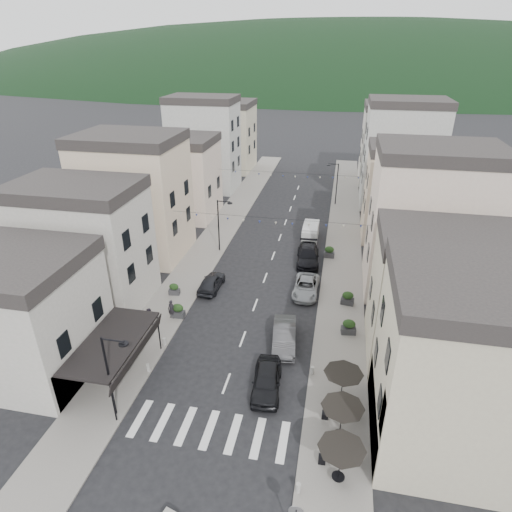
{
  "coord_description": "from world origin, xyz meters",
  "views": [
    {
      "loc": [
        6.38,
        -15.48,
        20.98
      ],
      "look_at": [
        -0.47,
        18.72,
        3.5
      ],
      "focal_mm": 30.0,
      "sensor_mm": 36.0,
      "label": 1
    }
  ],
  "objects_px": {
    "parked_car_e": "(211,282)",
    "pedestrian_a": "(171,309)",
    "parked_car_c": "(306,287)",
    "parked_car_b": "(284,336)",
    "parked_car_d": "(308,256)",
    "pedestrian_b": "(150,318)",
    "delivery_van": "(310,232)",
    "parked_car_a": "(267,380)"
  },
  "relations": [
    {
      "from": "parked_car_e",
      "to": "pedestrian_a",
      "type": "height_order",
      "value": "pedestrian_a"
    },
    {
      "from": "parked_car_c",
      "to": "pedestrian_a",
      "type": "distance_m",
      "value": 12.45
    },
    {
      "from": "parked_car_b",
      "to": "parked_car_d",
      "type": "distance_m",
      "value": 14.18
    },
    {
      "from": "parked_car_b",
      "to": "parked_car_c",
      "type": "relative_size",
      "value": 1.01
    },
    {
      "from": "parked_car_b",
      "to": "parked_car_d",
      "type": "relative_size",
      "value": 0.87
    },
    {
      "from": "pedestrian_b",
      "to": "parked_car_c",
      "type": "bearing_deg",
      "value": 49.39
    },
    {
      "from": "parked_car_c",
      "to": "delivery_van",
      "type": "height_order",
      "value": "delivery_van"
    },
    {
      "from": "parked_car_a",
      "to": "parked_car_d",
      "type": "xyz_separation_m",
      "value": [
        1.04,
        19.14,
        0.02
      ]
    },
    {
      "from": "parked_car_c",
      "to": "delivery_van",
      "type": "relative_size",
      "value": 1.11
    },
    {
      "from": "parked_car_e",
      "to": "pedestrian_b",
      "type": "xyz_separation_m",
      "value": [
        -3.14,
        -6.82,
        0.22
      ]
    },
    {
      "from": "parked_car_e",
      "to": "delivery_van",
      "type": "height_order",
      "value": "delivery_van"
    },
    {
      "from": "parked_car_b",
      "to": "parked_car_a",
      "type": "bearing_deg",
      "value": -102.14
    },
    {
      "from": "delivery_van",
      "to": "pedestrian_a",
      "type": "distance_m",
      "value": 20.94
    },
    {
      "from": "parked_car_c",
      "to": "pedestrian_a",
      "type": "bearing_deg",
      "value": -148.48
    },
    {
      "from": "parked_car_c",
      "to": "parked_car_e",
      "type": "relative_size",
      "value": 1.14
    },
    {
      "from": "pedestrian_a",
      "to": "parked_car_a",
      "type": "bearing_deg",
      "value": -26.6
    },
    {
      "from": "parked_car_c",
      "to": "pedestrian_b",
      "type": "relative_size",
      "value": 2.95
    },
    {
      "from": "parked_car_c",
      "to": "parked_car_d",
      "type": "relative_size",
      "value": 0.87
    },
    {
      "from": "pedestrian_a",
      "to": "pedestrian_b",
      "type": "distance_m",
      "value": 1.94
    },
    {
      "from": "parked_car_e",
      "to": "pedestrian_a",
      "type": "distance_m",
      "value": 5.69
    },
    {
      "from": "parked_car_b",
      "to": "parked_car_e",
      "type": "height_order",
      "value": "parked_car_b"
    },
    {
      "from": "parked_car_d",
      "to": "parked_car_e",
      "type": "relative_size",
      "value": 1.31
    },
    {
      "from": "parked_car_c",
      "to": "pedestrian_b",
      "type": "bearing_deg",
      "value": -146.1
    },
    {
      "from": "parked_car_b",
      "to": "pedestrian_a",
      "type": "xyz_separation_m",
      "value": [
        -9.75,
        1.55,
        0.15
      ]
    },
    {
      "from": "parked_car_a",
      "to": "parked_car_b",
      "type": "bearing_deg",
      "value": 79.34
    },
    {
      "from": "parked_car_c",
      "to": "parked_car_b",
      "type": "bearing_deg",
      "value": -96.02
    },
    {
      "from": "pedestrian_a",
      "to": "delivery_van",
      "type": "bearing_deg",
      "value": 69.8
    },
    {
      "from": "parked_car_b",
      "to": "parked_car_d",
      "type": "bearing_deg",
      "value": 81.33
    },
    {
      "from": "parked_car_e",
      "to": "parked_car_b",
      "type": "bearing_deg",
      "value": 140.77
    },
    {
      "from": "parked_car_d",
      "to": "parked_car_b",
      "type": "bearing_deg",
      "value": -96.48
    },
    {
      "from": "parked_car_d",
      "to": "pedestrian_b",
      "type": "height_order",
      "value": "pedestrian_b"
    },
    {
      "from": "parked_car_b",
      "to": "pedestrian_a",
      "type": "relative_size",
      "value": 2.93
    },
    {
      "from": "parked_car_a",
      "to": "delivery_van",
      "type": "xyz_separation_m",
      "value": [
        0.8,
        24.88,
        0.24
      ]
    },
    {
      "from": "delivery_van",
      "to": "parked_car_b",
      "type": "bearing_deg",
      "value": -91.0
    },
    {
      "from": "delivery_van",
      "to": "parked_car_e",
      "type": "bearing_deg",
      "value": -122.37
    },
    {
      "from": "parked_car_b",
      "to": "parked_car_c",
      "type": "bearing_deg",
      "value": 76.82
    },
    {
      "from": "parked_car_a",
      "to": "parked_car_e",
      "type": "relative_size",
      "value": 1.08
    },
    {
      "from": "parked_car_e",
      "to": "parked_car_c",
      "type": "bearing_deg",
      "value": -171.47
    },
    {
      "from": "parked_car_b",
      "to": "parked_car_e",
      "type": "relative_size",
      "value": 1.15
    },
    {
      "from": "parked_car_a",
      "to": "pedestrian_b",
      "type": "relative_size",
      "value": 2.81
    },
    {
      "from": "parked_car_d",
      "to": "pedestrian_a",
      "type": "distance_m",
      "value": 16.29
    },
    {
      "from": "parked_car_d",
      "to": "pedestrian_a",
      "type": "xyz_separation_m",
      "value": [
        -10.3,
        -12.63,
        0.14
      ]
    }
  ]
}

